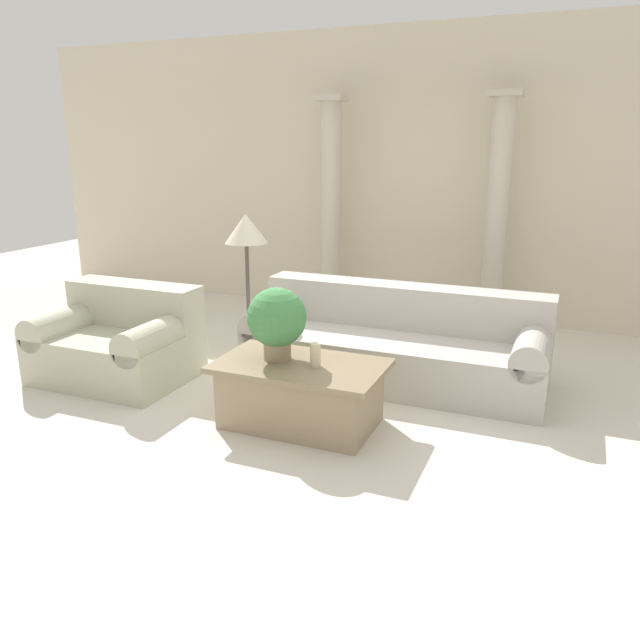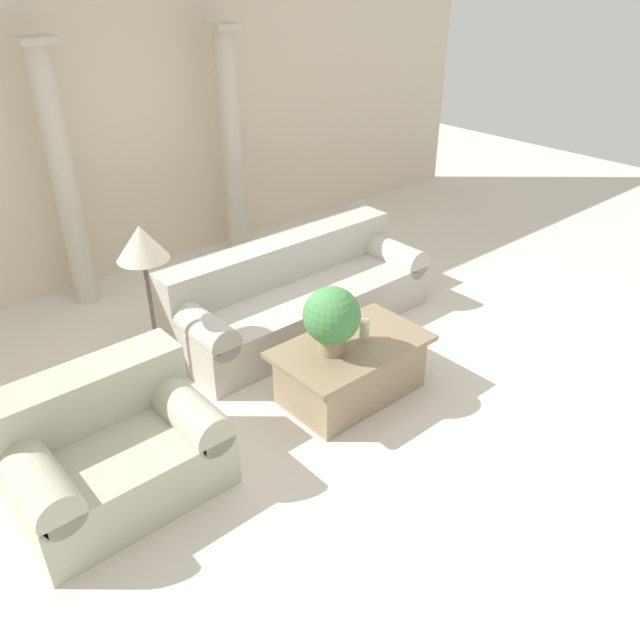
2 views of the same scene
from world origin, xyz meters
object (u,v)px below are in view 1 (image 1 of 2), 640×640
at_px(sofa_long, 396,344).
at_px(potted_plant, 277,319).
at_px(coffee_table, 301,393).
at_px(floor_lamp, 246,236).
at_px(loveseat, 119,340).

bearing_deg(sofa_long, potted_plant, -117.22).
xyz_separation_m(coffee_table, potted_plant, (-0.19, 0.02, 0.52)).
relative_size(sofa_long, floor_lamp, 1.84).
height_order(coffee_table, floor_lamp, floor_lamp).
relative_size(sofa_long, coffee_table, 2.08).
bearing_deg(floor_lamp, sofa_long, -0.46).
height_order(loveseat, floor_lamp, floor_lamp).
distance_m(potted_plant, floor_lamp, 1.47).
bearing_deg(loveseat, coffee_table, -8.59).
distance_m(coffee_table, floor_lamp, 1.80).
xyz_separation_m(sofa_long, potted_plant, (-0.57, -1.11, 0.45)).
distance_m(sofa_long, loveseat, 2.38).
relative_size(coffee_table, potted_plant, 2.28).
bearing_deg(sofa_long, coffee_table, -108.70).
distance_m(loveseat, floor_lamp, 1.43).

